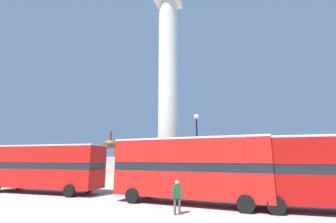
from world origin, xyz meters
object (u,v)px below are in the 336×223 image
at_px(bus_b, 189,167).
at_px(pedestrian_near_lamp, 177,195).
at_px(monument_column, 168,112).
at_px(equestrian_statue, 109,167).
at_px(bus_a, 44,166).
at_px(bus_c, 335,170).
at_px(street_lamp, 197,146).

height_order(bus_b, pedestrian_near_lamp, bus_b).
distance_m(monument_column, equestrian_statue, 10.98).
height_order(bus_a, equestrian_statue, equestrian_statue).
relative_size(bus_c, pedestrian_near_lamp, 5.64).
bearing_deg(bus_b, pedestrian_near_lamp, -85.68).
bearing_deg(bus_a, street_lamp, 11.86).
bearing_deg(bus_c, monument_column, 149.45).
bearing_deg(bus_b, bus_c, 4.43).
distance_m(bus_b, bus_c, 8.67).
height_order(monument_column, bus_b, monument_column).
distance_m(monument_column, bus_c, 14.72).
bearing_deg(street_lamp, equestrian_statue, 157.26).
bearing_deg(bus_c, pedestrian_near_lamp, -164.22).
bearing_deg(bus_b, monument_column, 123.94).
relative_size(bus_a, pedestrian_near_lamp, 6.18).
height_order(bus_c, equestrian_statue, equestrian_statue).
bearing_deg(bus_c, bus_b, 176.54).
relative_size(monument_column, equestrian_statue, 3.48).
bearing_deg(equestrian_statue, pedestrian_near_lamp, -61.81).
relative_size(bus_b, pedestrian_near_lamp, 5.90).
relative_size(bus_c, street_lamp, 1.48).
bearing_deg(monument_column, bus_b, -59.78).
bearing_deg(equestrian_statue, bus_a, -115.35).
bearing_deg(monument_column, equestrian_statue, 160.95).
distance_m(bus_b, equestrian_statue, 15.47).
relative_size(bus_a, bus_b, 1.05).
xyz_separation_m(monument_column, bus_c, (12.28, -6.09, -5.35)).
distance_m(bus_a, bus_c, 22.32).
xyz_separation_m(bus_a, bus_b, (13.64, -0.61, 0.12)).
height_order(monument_column, equestrian_statue, monument_column).
distance_m(bus_c, equestrian_statue, 22.97).
height_order(bus_c, street_lamp, street_lamp).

